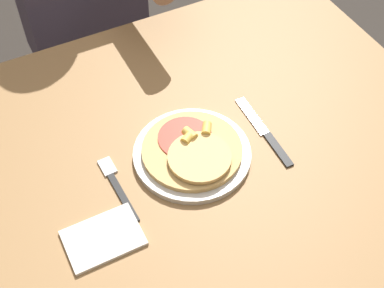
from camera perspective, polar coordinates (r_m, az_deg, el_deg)
name	(u,v)px	position (r m, az deg, el deg)	size (l,w,h in m)	color
dining_table	(198,185)	(1.23, 0.61, -4.36)	(1.18, 0.99, 0.74)	olive
plate	(192,154)	(1.14, 0.00, -1.05)	(0.25, 0.25, 0.01)	beige
pizza	(193,150)	(1.13, 0.15, -0.66)	(0.21, 0.21, 0.04)	tan
fork	(116,184)	(1.11, -8.06, -4.29)	(0.03, 0.18, 0.00)	black
knife	(265,132)	(1.20, 7.75, 1.26)	(0.03, 0.22, 0.00)	black
napkin	(103,238)	(1.05, -9.45, -9.85)	(0.14, 0.10, 0.01)	silver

